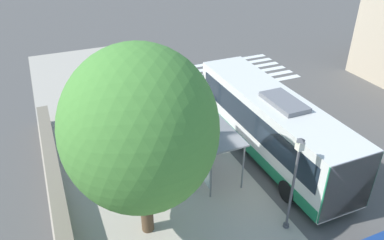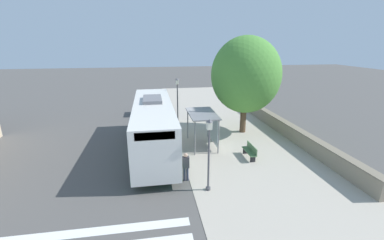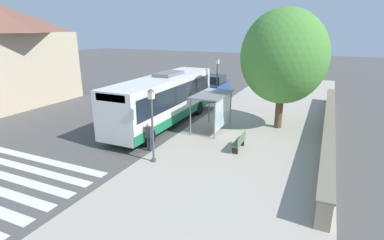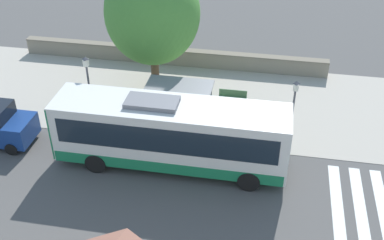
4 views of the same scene
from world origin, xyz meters
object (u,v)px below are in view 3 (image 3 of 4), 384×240
object	(u,v)px
bus	(164,99)
street_lamp_far	(152,119)
shade_tree	(284,57)
bench	(239,142)
bus_shelter	(214,100)
parked_car_behind_bus	(214,87)
pedestrian	(149,135)
street_lamp_near	(217,80)

from	to	relation	value
bus	street_lamp_far	xyz separation A→B (m)	(-2.51, 5.47, 0.40)
street_lamp_far	shade_tree	size ratio (longest dim) A/B	0.49
bench	street_lamp_far	xyz separation A→B (m)	(3.43, 3.20, 1.74)
bus_shelter	bench	xyz separation A→B (m)	(-2.43, 2.54, -1.55)
bench	parked_car_behind_bus	world-z (taller)	parked_car_behind_bus
street_lamp_far	bus	bearing A→B (deg)	-65.38
shade_tree	pedestrian	bearing A→B (deg)	50.69
shade_tree	street_lamp_far	bearing A→B (deg)	59.59
pedestrian	shade_tree	bearing A→B (deg)	-129.31
street_lamp_near	bus	bearing A→B (deg)	65.27
bus_shelter	bench	bearing A→B (deg)	133.67
bus_shelter	parked_car_behind_bus	bearing A→B (deg)	-69.77
pedestrian	bus_shelter	bearing A→B (deg)	-112.92
street_lamp_near	parked_car_behind_bus	world-z (taller)	street_lamp_near
bus	street_lamp_far	world-z (taller)	street_lamp_far
street_lamp_near	parked_car_behind_bus	xyz separation A→B (m)	(1.86, -4.52, -1.50)
street_lamp_near	street_lamp_far	bearing A→B (deg)	92.22
shade_tree	parked_car_behind_bus	distance (m)	10.24
pedestrian	parked_car_behind_bus	size ratio (longest dim) A/B	0.40
pedestrian	bus	bearing A→B (deg)	-70.40
bench	parked_car_behind_bus	bearing A→B (deg)	-63.46
street_lamp_far	bench	bearing A→B (deg)	-137.01
bus	bench	xyz separation A→B (m)	(-5.94, 2.27, -1.33)
street_lamp_far	shade_tree	world-z (taller)	shade_tree
pedestrian	street_lamp_near	distance (m)	9.12
bench	street_lamp_near	world-z (taller)	street_lamp_near
bus_shelter	parked_car_behind_bus	xyz separation A→B (m)	(3.26, -8.85, -1.01)
bus_shelter	street_lamp_near	world-z (taller)	street_lamp_near
bus	street_lamp_near	bearing A→B (deg)	-114.73
pedestrian	bench	world-z (taller)	pedestrian
pedestrian	parked_car_behind_bus	world-z (taller)	parked_car_behind_bus
pedestrian	bench	bearing A→B (deg)	-154.48
street_lamp_far	parked_car_behind_bus	bearing A→B (deg)	-81.22
bus_shelter	shade_tree	bearing A→B (deg)	-148.40
bus_shelter	shade_tree	world-z (taller)	shade_tree
street_lamp_far	street_lamp_near	bearing A→B (deg)	-87.78
bench	bus	bearing A→B (deg)	-20.93
street_lamp_near	parked_car_behind_bus	size ratio (longest dim) A/B	1.08
bench	street_lamp_far	size ratio (longest dim) A/B	0.43
bus_shelter	street_lamp_near	xyz separation A→B (m)	(1.40, -4.33, 0.49)
bench	street_lamp_near	distance (m)	8.12
bus	parked_car_behind_bus	world-z (taller)	bus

